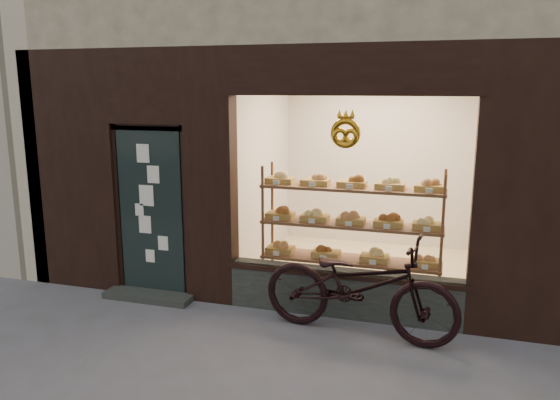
% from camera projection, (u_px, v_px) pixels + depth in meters
% --- Properties ---
extents(display_shelf, '(2.20, 0.45, 1.70)m').
position_uv_depth(display_shelf, '(351.00, 233.00, 6.67)').
color(display_shelf, brown).
rests_on(display_shelf, ground).
extents(bicycle, '(2.21, 1.00, 1.12)m').
position_uv_depth(bicycle, '(359.00, 286.00, 5.83)').
color(bicycle, black).
rests_on(bicycle, ground).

